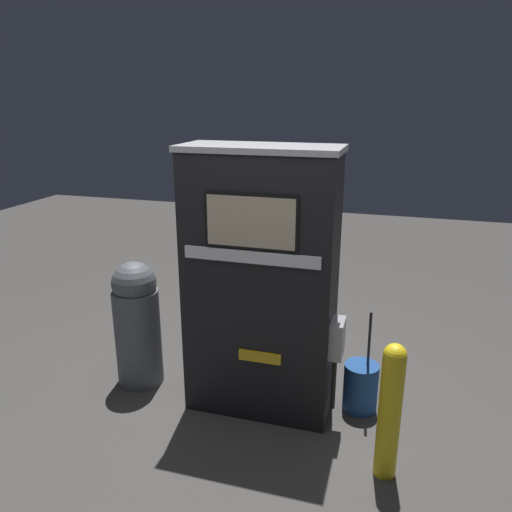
{
  "coord_description": "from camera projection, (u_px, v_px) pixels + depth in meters",
  "views": [
    {
      "loc": [
        0.9,
        -2.94,
        2.25
      ],
      "look_at": [
        0.0,
        0.11,
        1.22
      ],
      "focal_mm": 35.0,
      "sensor_mm": 36.0,
      "label": 1
    }
  ],
  "objects": [
    {
      "name": "ground_plane",
      "position": [
        252.0,
        421.0,
        3.62
      ],
      "size": [
        14.0,
        14.0,
        0.0
      ],
      "primitive_type": "plane",
      "color": "#423F3D"
    },
    {
      "name": "gas_pump",
      "position": [
        261.0,
        285.0,
        3.52
      ],
      "size": [
        1.15,
        0.48,
        1.95
      ],
      "color": "black",
      "rests_on": "ground_plane"
    },
    {
      "name": "safety_bollard",
      "position": [
        390.0,
        408.0,
        2.98
      ],
      "size": [
        0.14,
        0.14,
        0.9
      ],
      "color": "yellow",
      "rests_on": "ground_plane"
    },
    {
      "name": "trash_bin",
      "position": [
        137.0,
        322.0,
        3.98
      ],
      "size": [
        0.37,
        0.37,
        1.03
      ],
      "color": "#51565B",
      "rests_on": "ground_plane"
    },
    {
      "name": "squeegee_bucket",
      "position": [
        361.0,
        386.0,
        3.71
      ],
      "size": [
        0.26,
        0.26,
        0.82
      ],
      "color": "#1E478C",
      "rests_on": "ground_plane"
    }
  ]
}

